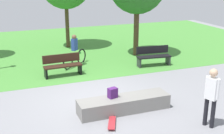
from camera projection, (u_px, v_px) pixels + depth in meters
The scene contains 9 objects.
ground_plane at pixel (95, 98), 10.43m from camera, with size 28.00×28.00×0.00m, color gray.
grass_lawn at pixel (55, 47), 17.45m from camera, with size 26.60×12.24×0.01m, color #478C38.
concrete_ledge at pixel (124, 104), 9.43m from camera, with size 2.95×0.74×0.46m, color gray.
backpack_on_ledge at pixel (113, 93), 9.28m from camera, with size 0.28×0.20×0.32m, color #4C1E66.
skater_performing_trick at pixel (211, 93), 8.24m from camera, with size 0.30×0.41×1.73m.
skateboard_by_ledge at pixel (112, 123), 8.60m from camera, with size 0.50×0.81×0.08m.
park_bench_by_oak at pixel (62, 65), 12.59m from camera, with size 1.62×0.55×0.91m.
park_bench_near_lamppost at pixel (153, 56), 13.97m from camera, with size 1.64×0.61×0.91m.
cyclist_on_bicycle at pixel (75, 53), 13.87m from camera, with size 1.40×1.25×1.52m.
Camera 1 is at (-2.84, -9.19, 4.21)m, focal length 47.74 mm.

